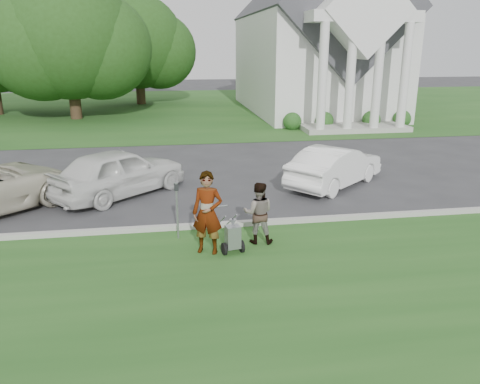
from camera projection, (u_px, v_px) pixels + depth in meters
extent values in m
plane|color=#333335|center=(245.00, 234.00, 12.44)|extent=(120.00, 120.00, 0.00)
cube|color=#214E1B|center=(269.00, 289.00, 9.61)|extent=(80.00, 7.00, 0.01)
cube|color=#214E1B|center=(190.00, 107.00, 37.89)|extent=(80.00, 30.00, 0.01)
cube|color=#9E9E93|center=(241.00, 224.00, 12.93)|extent=(80.00, 0.18, 0.15)
cube|color=white|center=(310.00, 63.00, 35.34)|extent=(9.00, 16.00, 7.00)
cube|color=#38383D|center=(312.00, 14.00, 34.30)|extent=(9.19, 17.00, 9.19)
cube|color=#9E9E93|center=(353.00, 128.00, 27.67)|extent=(6.20, 2.60, 0.30)
cylinder|color=white|center=(322.00, 80.00, 25.52)|extent=(0.50, 0.50, 6.00)
cylinder|color=white|center=(350.00, 80.00, 25.76)|extent=(0.50, 0.50, 6.00)
cylinder|color=white|center=(378.00, 79.00, 26.00)|extent=(0.50, 0.50, 6.00)
cylinder|color=white|center=(405.00, 79.00, 26.23)|extent=(0.50, 0.50, 6.00)
cube|color=white|center=(363.00, 17.00, 25.65)|extent=(6.20, 2.00, 0.60)
cube|color=white|center=(363.00, 11.00, 25.56)|extent=(5.09, 2.20, 5.09)
sphere|color=#1E4C19|center=(292.00, 122.00, 27.91)|extent=(1.10, 1.10, 1.10)
sphere|color=#1E4C19|center=(324.00, 121.00, 28.21)|extent=(1.10, 1.10, 1.10)
sphere|color=#1E4C19|center=(371.00, 120.00, 28.65)|extent=(1.10, 1.10, 1.10)
sphere|color=#1E4C19|center=(402.00, 119.00, 28.95)|extent=(1.10, 1.10, 1.10)
cylinder|color=#332316|center=(74.00, 95.00, 31.51)|extent=(0.76, 0.76, 3.20)
sphere|color=#224615|center=(68.00, 34.00, 30.34)|extent=(8.40, 8.40, 8.40)
sphere|color=#224615|center=(100.00, 47.00, 31.16)|extent=(6.89, 6.89, 6.89)
sphere|color=#224615|center=(41.00, 44.00, 30.00)|extent=(7.22, 7.22, 7.22)
sphere|color=#224615|center=(19.00, 39.00, 32.96)|extent=(7.54, 7.54, 7.54)
cylinder|color=#332316|center=(140.00, 86.00, 39.68)|extent=(0.76, 0.76, 3.00)
sphere|color=#224615|center=(138.00, 42.00, 38.60)|extent=(7.60, 7.60, 7.60)
sphere|color=#224615|center=(159.00, 51.00, 39.37)|extent=(6.23, 6.23, 6.23)
sphere|color=#224615|center=(119.00, 49.00, 38.27)|extent=(6.54, 6.54, 6.54)
cylinder|color=black|center=(224.00, 249.00, 11.14)|extent=(0.13, 0.31, 0.30)
cylinder|color=black|center=(242.00, 246.00, 11.29)|extent=(0.13, 0.31, 0.30)
cylinder|color=#2D2D33|center=(233.00, 248.00, 11.21)|extent=(0.50, 0.14, 0.04)
cube|color=#93959C|center=(233.00, 237.00, 11.13)|extent=(0.38, 0.33, 0.55)
cone|color=#93959C|center=(233.00, 223.00, 11.02)|extent=(0.20, 0.20, 0.16)
cylinder|color=#2D2D33|center=(233.00, 219.00, 10.99)|extent=(0.04, 0.04, 0.06)
cylinder|color=#93959C|center=(221.00, 221.00, 11.44)|extent=(0.18, 0.73, 0.53)
cylinder|color=#93959C|center=(232.00, 220.00, 11.53)|extent=(0.18, 0.73, 0.53)
cylinder|color=#93959C|center=(221.00, 206.00, 11.74)|extent=(0.32, 0.09, 0.03)
imported|color=#999999|center=(208.00, 214.00, 11.01)|extent=(0.85, 0.70, 2.00)
imported|color=#999999|center=(258.00, 213.00, 11.65)|extent=(0.87, 0.75, 1.58)
cylinder|color=#93959C|center=(177.00, 215.00, 11.92)|extent=(0.05, 0.05, 1.32)
cube|color=#2D2D33|center=(176.00, 187.00, 11.69)|extent=(0.11, 0.08, 0.20)
cylinder|color=#93959C|center=(176.00, 183.00, 11.66)|extent=(0.10, 0.10, 0.03)
imported|color=silver|center=(119.00, 172.00, 15.41)|extent=(4.74, 4.53, 1.59)
imported|color=white|center=(335.00, 166.00, 16.51)|extent=(4.28, 3.96, 1.43)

